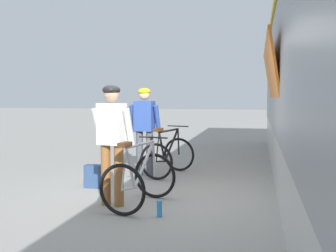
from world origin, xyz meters
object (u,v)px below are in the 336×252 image
bicycle_far_black (168,156)px  water_bottle_near_the_bikes (159,209)px  cyclist_near_in_white (112,134)px  bicycle_near_silver (139,179)px  backpack_on_platform (93,176)px  cyclist_far_in_blue (145,123)px

bicycle_far_black → water_bottle_near_the_bikes: bearing=-79.6°
cyclist_near_in_white → bicycle_near_silver: size_ratio=1.49×
bicycle_near_silver → backpack_on_platform: size_ratio=2.96×
bicycle_far_black → cyclist_far_in_blue: bearing=-165.5°
bicycle_near_silver → bicycle_far_black: (-0.09, 2.30, 0.00)m
bicycle_far_black → water_bottle_near_the_bikes: 2.79m
water_bottle_near_the_bikes → bicycle_far_black: bearing=100.4°
cyclist_far_in_blue → backpack_on_platform: cyclist_far_in_blue is taller
bicycle_far_black → water_bottle_near_the_bikes: (0.50, -2.72, -0.29)m
cyclist_far_in_blue → water_bottle_near_the_bikes: size_ratio=7.97×
cyclist_near_in_white → cyclist_far_in_blue: (-0.15, 2.21, 0.00)m
backpack_on_platform → water_bottle_near_the_bikes: bearing=-42.1°
cyclist_far_in_blue → bicycle_far_black: 0.80m
bicycle_far_black → backpack_on_platform: bicycle_far_black is taller
cyclist_near_in_white → bicycle_near_silver: bearing=4.6°
cyclist_near_in_white → cyclist_far_in_blue: same height
cyclist_near_in_white → water_bottle_near_the_bikes: 1.30m
bicycle_far_black → backpack_on_platform: (-1.04, -1.34, -0.20)m
cyclist_near_in_white → bicycle_far_black: size_ratio=1.46×
backpack_on_platform → cyclist_far_in_blue: bearing=64.2°
cyclist_near_in_white → cyclist_far_in_blue: bearing=93.8°
bicycle_near_silver → water_bottle_near_the_bikes: bearing=-46.3°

